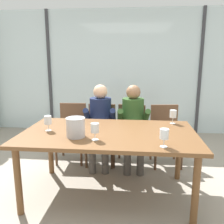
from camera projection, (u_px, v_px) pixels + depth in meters
ground at (116, 160)px, 3.83m from camera, size 14.00×14.00×0.00m
window_glass_panel at (123, 72)px, 5.13m from camera, size 7.14×0.03×2.60m
window_mullion_left at (50, 72)px, 5.27m from camera, size 0.06×0.06×2.60m
window_mullion_right at (200, 73)px, 4.96m from camera, size 0.06×0.06×2.60m
hillside_vineyard at (128, 82)px, 8.32m from camera, size 13.14×2.40×1.59m
dining_table at (109, 138)px, 2.71m from camera, size 1.94×1.13×0.77m
chair_near_curtain at (72, 127)px, 3.79m from camera, size 0.46×0.46×0.89m
chair_left_of_center at (101, 129)px, 3.71m from camera, size 0.45×0.45×0.89m
chair_center at (130, 130)px, 3.65m from camera, size 0.50×0.50×0.89m
chair_right_of_center at (165, 130)px, 3.65m from camera, size 0.49×0.49×0.89m
person_navy_polo at (100, 120)px, 3.55m from camera, size 0.48×0.63×1.21m
person_olive_shirt at (133, 121)px, 3.50m from camera, size 0.48×0.63×1.21m
ice_bucket_primary at (76, 127)px, 2.49m from camera, size 0.20×0.20×0.21m
wine_glass_by_left_taster at (173, 114)px, 3.01m from camera, size 0.08×0.08×0.17m
wine_glass_near_bucket at (95, 129)px, 2.39m from camera, size 0.08×0.08×0.17m
wine_glass_center_pour at (48, 121)px, 2.71m from camera, size 0.08×0.08×0.17m
wine_glass_by_right_taster at (164, 135)px, 2.20m from camera, size 0.08×0.08×0.17m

